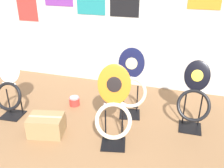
% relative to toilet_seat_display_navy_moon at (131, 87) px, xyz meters
% --- Properties ---
extents(wall_back, '(8.00, 0.07, 2.60)m').
position_rel_toilet_seat_display_navy_moon_xyz_m(wall_back, '(-0.54, 1.01, 0.87)').
color(wall_back, silver).
rests_on(wall_back, ground_plane).
extents(toilet_seat_display_navy_moon, '(0.46, 0.33, 0.97)m').
position_rel_toilet_seat_display_navy_moon_xyz_m(toilet_seat_display_navy_moon, '(0.00, 0.00, 0.00)').
color(toilet_seat_display_navy_moon, black).
rests_on(toilet_seat_display_navy_moon, ground_plane).
extents(toilet_seat_display_white_plain, '(0.40, 0.31, 0.87)m').
position_rel_toilet_seat_display_navy_moon_xyz_m(toilet_seat_display_white_plain, '(-1.56, -0.48, -0.04)').
color(toilet_seat_display_white_plain, black).
rests_on(toilet_seat_display_white_plain, ground_plane).
extents(toilet_seat_display_orange_sun, '(0.46, 0.41, 0.94)m').
position_rel_toilet_seat_display_navy_moon_xyz_m(toilet_seat_display_orange_sun, '(-0.04, -0.66, -0.01)').
color(toilet_seat_display_orange_sun, black).
rests_on(toilet_seat_display_orange_sun, ground_plane).
extents(toilet_seat_display_jazz_black, '(0.41, 0.37, 0.86)m').
position_rel_toilet_seat_display_navy_moon_xyz_m(toilet_seat_display_jazz_black, '(0.82, -0.06, -0.03)').
color(toilet_seat_display_jazz_black, black).
rests_on(toilet_seat_display_jazz_black, ground_plane).
extents(paint_can, '(0.16, 0.16, 0.13)m').
position_rel_toilet_seat_display_navy_moon_xyz_m(paint_can, '(-0.86, 0.02, -0.36)').
color(paint_can, red).
rests_on(paint_can, ground_plane).
extents(storage_box, '(0.47, 0.38, 0.25)m').
position_rel_toilet_seat_display_navy_moon_xyz_m(storage_box, '(-0.89, -0.72, -0.31)').
color(storage_box, '#A37F51').
rests_on(storage_box, ground_plane).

